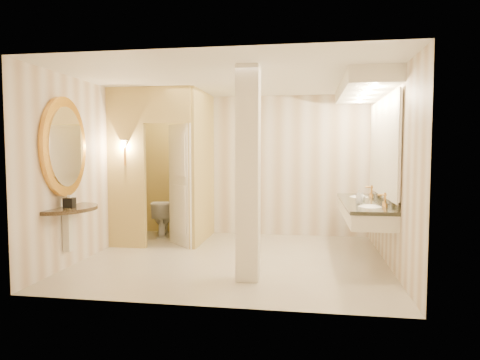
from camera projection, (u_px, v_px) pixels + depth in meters
The scene contains 16 objects.
floor at pixel (234, 259), 6.50m from camera, with size 4.50×4.50×0.00m, color beige.
ceiling at pixel (234, 79), 6.32m from camera, with size 4.50×4.50×0.00m, color white.
wall_back at pixel (251, 166), 8.38m from camera, with size 4.50×0.02×2.70m, color silver.
wall_front at pixel (202, 179), 4.44m from camera, with size 4.50×0.02×2.70m, color silver.
wall_left at pixel (94, 169), 6.76m from camera, with size 0.02×4.00×2.70m, color silver.
wall_right at pixel (390, 172), 6.06m from camera, with size 0.02×4.00×2.70m, color silver.
toilet_closet at pixel (180, 165), 7.53m from camera, with size 1.50×1.55×2.70m.
wall_sconce at pixel (124, 145), 7.10m from camera, with size 0.14×0.14×0.42m.
vanity at pixel (367, 152), 6.48m from camera, with size 0.75×2.51×2.09m.
console_shelf at pixel (64, 173), 5.87m from camera, with size 1.05×1.05×1.97m.
pillar at pixel (248, 174), 5.38m from camera, with size 0.29×0.29×2.70m, color white.
tissue_box at pixel (69, 203), 5.80m from camera, with size 0.13×0.13×0.13m, color black.
toilet at pixel (162, 218), 8.27m from camera, with size 0.39×0.68×0.69m, color white.
soap_bottle_a at pixel (361, 199), 6.27m from camera, with size 0.05×0.06×0.12m, color beige.
soap_bottle_b at pixel (362, 196), 6.63m from camera, with size 0.10×0.10×0.13m, color silver.
soap_bottle_c at pixel (359, 197), 6.19m from camera, with size 0.08×0.08×0.21m, color #C6B28C.
Camera 1 is at (1.08, -6.31, 1.65)m, focal length 32.00 mm.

